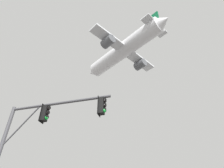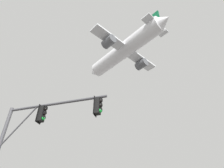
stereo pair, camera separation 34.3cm
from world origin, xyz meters
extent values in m
cylinder|color=#4C4C51|center=(-3.51, 5.64, 6.43)|extent=(5.85, 1.32, 0.15)
cylinder|color=#4C4C51|center=(-5.55, 6.05, 5.35)|extent=(1.82, 0.44, 2.20)
cube|color=black|center=(-1.06, 5.15, 5.90)|extent=(0.32, 0.36, 0.90)
cylinder|color=black|center=(-1.06, 5.15, 6.41)|extent=(0.05, 0.05, 0.12)
cube|color=black|center=(-1.20, 5.18, 5.90)|extent=(0.11, 0.46, 1.04)
sphere|color=black|center=(-0.92, 5.12, 6.17)|extent=(0.20, 0.20, 0.20)
cylinder|color=black|center=(-0.86, 5.11, 6.23)|extent=(0.08, 0.21, 0.21)
sphere|color=black|center=(-0.92, 5.12, 5.89)|extent=(0.20, 0.20, 0.20)
cylinder|color=black|center=(-0.86, 5.11, 5.95)|extent=(0.08, 0.21, 0.21)
sphere|color=green|center=(-0.92, 5.12, 5.61)|extent=(0.20, 0.20, 0.20)
cylinder|color=black|center=(-0.86, 5.11, 5.67)|extent=(0.08, 0.21, 0.21)
cube|color=black|center=(-4.27, 5.79, 5.90)|extent=(0.32, 0.36, 0.90)
cylinder|color=black|center=(-4.27, 5.79, 6.41)|extent=(0.05, 0.05, 0.12)
cube|color=black|center=(-4.40, 5.82, 5.90)|extent=(0.11, 0.46, 1.04)
sphere|color=black|center=(-4.12, 5.76, 6.17)|extent=(0.20, 0.20, 0.20)
cylinder|color=black|center=(-4.06, 5.75, 6.23)|extent=(0.08, 0.21, 0.21)
sphere|color=black|center=(-4.12, 5.76, 5.89)|extent=(0.20, 0.20, 0.20)
cylinder|color=black|center=(-4.06, 5.75, 5.95)|extent=(0.08, 0.21, 0.21)
sphere|color=green|center=(-4.12, 5.76, 5.61)|extent=(0.20, 0.20, 0.20)
cylinder|color=black|center=(-4.06, 5.75, 5.67)|extent=(0.08, 0.21, 0.21)
cylinder|color=white|center=(0.73, 34.32, 39.29)|extent=(20.62, 19.51, 4.29)
cone|color=white|center=(-9.11, 43.41, 39.29)|extent=(4.93, 4.99, 4.07)
cone|color=white|center=(10.47, 25.32, 39.29)|extent=(4.44, 4.49, 3.64)
cube|color=silver|center=(1.22, 33.86, 38.64)|extent=(17.62, 18.72, 0.48)
cylinder|color=#595B60|center=(-3.10, 29.18, 37.36)|extent=(4.00, 3.95, 2.41)
cylinder|color=#595B60|center=(5.55, 38.54, 37.36)|extent=(4.00, 3.95, 2.41)
cube|color=#0C5933|center=(8.40, 27.23, 41.70)|extent=(2.97, 2.78, 5.09)
cube|color=silver|center=(8.60, 27.04, 39.69)|extent=(7.22, 7.54, 0.27)
camera|label=1|loc=(0.02, -3.31, 1.29)|focal=30.13mm
camera|label=2|loc=(0.36, -3.28, 1.29)|focal=30.13mm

